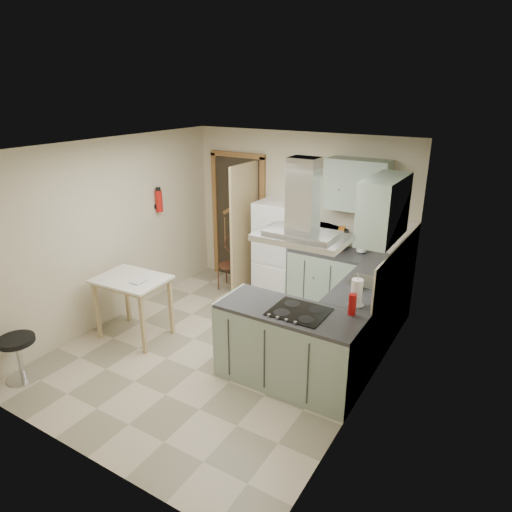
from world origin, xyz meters
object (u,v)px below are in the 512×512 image
Objects in this scene: stool at (20,358)px; peninsula at (289,347)px; drop_leaf_table at (134,307)px; fridge at (278,249)px; extractor_hood at (302,238)px; microwave at (325,237)px; bentwood_chair at (230,265)px.

peninsula is at bearing 29.94° from stool.
fridge is at bearing 62.72° from drop_leaf_table.
extractor_hood is (0.10, 0.00, 1.27)m from peninsula.
microwave is at bearing 48.79° from drop_leaf_table.
fridge is at bearing 121.74° from peninsula.
stool is (-2.60, -1.50, -0.19)m from peninsula.
fridge is 2.57m from extractor_hood.
drop_leaf_table is 2.84m from microwave.
fridge is at bearing 68.40° from stool.
peninsula reaches higher than drop_leaf_table.
fridge reaches higher than drop_leaf_table.
drop_leaf_table is 1.59× the size of microwave.
extractor_hood is at bearing -56.21° from fridge.
drop_leaf_table is 1.43m from stool.
bentwood_chair is 1.66m from microwave.
extractor_hood is 1.02× the size of drop_leaf_table.
drop_leaf_table is at bearing -176.30° from peninsula.
drop_leaf_table is (-2.29, -0.14, -1.30)m from extractor_hood.
bentwood_chair is (0.21, 1.90, -0.01)m from drop_leaf_table.
peninsula is at bearing -52.42° from microwave.
extractor_hood is at bearing -48.00° from bentwood_chair.
peninsula is 2.19m from drop_leaf_table.
extractor_hood is 1.12× the size of bentwood_chair.
extractor_hood is 2.21m from microwave.
microwave is (1.72, 2.17, 0.64)m from drop_leaf_table.
stool is (-1.38, -3.48, -0.49)m from fridge.
microwave is at bearing 103.16° from peninsula.
extractor_hood is 1.71× the size of stool.
drop_leaf_table is at bearing -104.00° from bentwood_chair.
drop_leaf_table is 1.10× the size of bentwood_chair.
peninsula is 1.72× the size of extractor_hood.
bentwood_chair is 1.53× the size of stool.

